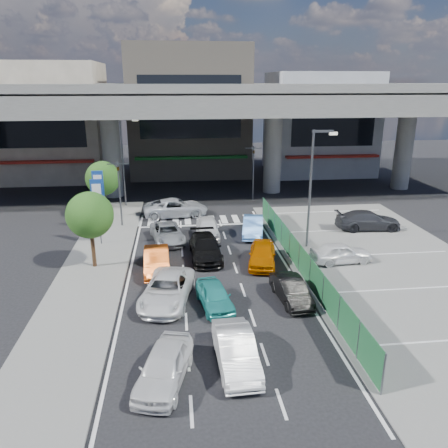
{
  "coord_description": "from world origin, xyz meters",
  "views": [
    {
      "loc": [
        -1.86,
        -21.45,
        10.92
      ],
      "look_at": [
        1.22,
        5.88,
        1.93
      ],
      "focal_mm": 35.0,
      "sensor_mm": 36.0,
      "label": 1
    }
  ],
  "objects": [
    {
      "name": "kei_truck_front_right",
      "position": [
        3.73,
        8.88,
        0.68
      ],
      "size": [
        2.23,
        4.36,
        1.37
      ],
      "primitive_type": "imported",
      "rotation": [
        0.0,
        0.0,
        -0.2
      ],
      "color": "#5E9CF0",
      "rests_on": "ground"
    },
    {
      "name": "parked_sedan_dgrey",
      "position": [
        12.74,
        9.09,
        0.77
      ],
      "size": [
        5.05,
        2.33,
        1.43
      ],
      "primitive_type": "imported",
      "rotation": [
        0.0,
        0.0,
        1.5
      ],
      "color": "#2F3034",
      "rests_on": "parking_lot"
    },
    {
      "name": "building_west",
      "position": [
        -16.0,
        31.97,
        6.49
      ],
      "size": [
        12.0,
        10.9,
        13.0
      ],
      "color": "gray",
      "rests_on": "ground"
    },
    {
      "name": "ground",
      "position": [
        0.0,
        0.0,
        0.0
      ],
      "size": [
        120.0,
        120.0,
        0.0
      ],
      "primitive_type": "plane",
      "color": "black",
      "rests_on": "ground"
    },
    {
      "name": "parked_sedan_white",
      "position": [
        8.27,
        3.02,
        0.71
      ],
      "size": [
        3.91,
        1.8,
        1.3
      ],
      "primitive_type": "imported",
      "rotation": [
        0.0,
        0.0,
        1.64
      ],
      "color": "white",
      "rests_on": "parking_lot"
    },
    {
      "name": "sedan_white_mid_left",
      "position": [
        -2.51,
        -0.89,
        0.69
      ],
      "size": [
        3.23,
        5.32,
        1.38
      ],
      "primitive_type": "imported",
      "rotation": [
        0.0,
        0.0,
        -0.2
      ],
      "color": "white",
      "rests_on": "ground"
    },
    {
      "name": "wagon_silver_front_left",
      "position": [
        -2.59,
        8.22,
        0.62
      ],
      "size": [
        2.83,
        4.74,
        1.23
      ],
      "primitive_type": "imported",
      "rotation": [
        0.0,
        0.0,
        0.18
      ],
      "color": "gray",
      "rests_on": "ground"
    },
    {
      "name": "building_east",
      "position": [
        16.0,
        31.97,
        5.99
      ],
      "size": [
        12.0,
        10.9,
        12.0
      ],
      "color": "gray",
      "rests_on": "ground"
    },
    {
      "name": "tree_far",
      "position": [
        -7.8,
        14.5,
        3.39
      ],
      "size": [
        2.8,
        2.8,
        4.8
      ],
      "color": "#382314",
      "rests_on": "ground"
    },
    {
      "name": "street_lamp_right",
      "position": [
        7.17,
        6.0,
        4.77
      ],
      "size": [
        1.65,
        0.22,
        8.0
      ],
      "color": "#595B60",
      "rests_on": "ground"
    },
    {
      "name": "traffic_light_left",
      "position": [
        -6.2,
        12.0,
        3.94
      ],
      "size": [
        1.6,
        1.24,
        5.2
      ],
      "color": "#595B60",
      "rests_on": "ground"
    },
    {
      "name": "signboard_near",
      "position": [
        -7.2,
        7.99,
        3.06
      ],
      "size": [
        0.8,
        0.14,
        4.7
      ],
      "color": "#595B60",
      "rests_on": "ground"
    },
    {
      "name": "traffic_light_right",
      "position": [
        5.5,
        19.0,
        3.94
      ],
      "size": [
        1.6,
        1.24,
        5.2
      ],
      "color": "#595B60",
      "rests_on": "ground"
    },
    {
      "name": "signboard_far",
      "position": [
        -7.6,
        10.99,
        3.06
      ],
      "size": [
        0.8,
        0.14,
        4.7
      ],
      "color": "#595B60",
      "rests_on": "ground"
    },
    {
      "name": "building_center",
      "position": [
        0.0,
        32.97,
        7.49
      ],
      "size": [
        14.0,
        10.9,
        15.0
      ],
      "color": "gray",
      "rests_on": "ground"
    },
    {
      "name": "hatch_white_back_mid",
      "position": [
        0.29,
        -6.6,
        0.69
      ],
      "size": [
        1.63,
        4.24,
        1.38
      ],
      "primitive_type": "imported",
      "rotation": [
        0.0,
        0.0,
        0.04
      ],
      "color": "white",
      "rests_on": "ground"
    },
    {
      "name": "taxi_teal_mid",
      "position": [
        -0.11,
        -1.69,
        0.61
      ],
      "size": [
        2.01,
        3.78,
        1.23
      ],
      "primitive_type": "imported",
      "rotation": [
        0.0,
        0.0,
        0.16
      ],
      "color": "teal",
      "rests_on": "ground"
    },
    {
      "name": "sedan_black_mid",
      "position": [
        -0.11,
        4.83,
        0.69
      ],
      "size": [
        2.1,
        4.82,
        1.38
      ],
      "primitive_type": "imported",
      "rotation": [
        0.0,
        0.0,
        0.03
      ],
      "color": "black",
      "rests_on": "ground"
    },
    {
      "name": "street_lamp_left",
      "position": [
        -6.33,
        18.0,
        4.77
      ],
      "size": [
        1.65,
        0.22,
        8.0
      ],
      "color": "#595B60",
      "rests_on": "ground"
    },
    {
      "name": "fence_run",
      "position": [
        5.3,
        1.0,
        0.9
      ],
      "size": [
        0.16,
        22.0,
        1.8
      ],
      "primitive_type": null,
      "color": "#1E5831",
      "rests_on": "ground"
    },
    {
      "name": "sidewalk_left",
      "position": [
        -7.0,
        4.0,
        0.06
      ],
      "size": [
        4.0,
        30.0,
        0.12
      ],
      "primitive_type": "cube",
      "color": "slate",
      "rests_on": "ground"
    },
    {
      "name": "taxi_orange_right",
      "position": [
        3.34,
        3.37,
        0.69
      ],
      "size": [
        2.48,
        4.31,
        1.38
      ],
      "primitive_type": "imported",
      "rotation": [
        0.0,
        0.0,
        -0.22
      ],
      "color": "#BF5B00",
      "rests_on": "ground"
    },
    {
      "name": "tree_near",
      "position": [
        -7.0,
        4.0,
        3.39
      ],
      "size": [
        2.8,
        2.8,
        4.8
      ],
      "color": "#382314",
      "rests_on": "ground"
    },
    {
      "name": "sedan_white_front_mid",
      "position": [
        0.34,
        8.9,
        0.69
      ],
      "size": [
        1.68,
        4.07,
        1.38
      ],
      "primitive_type": "imported",
      "rotation": [
        0.0,
        0.0,
        -0.01
      ],
      "color": "silver",
      "rests_on": "ground"
    },
    {
      "name": "parking_lot",
      "position": [
        11.0,
        2.0,
        0.03
      ],
      "size": [
        12.0,
        28.0,
        0.06
      ],
      "primitive_type": "cube",
      "color": "slate",
      "rests_on": "ground"
    },
    {
      "name": "expressway",
      "position": [
        0.0,
        22.0,
        8.76
      ],
      "size": [
        64.0,
        14.0,
        10.75
      ],
      "color": "slate",
      "rests_on": "ground"
    },
    {
      "name": "traffic_cone",
      "position": [
        5.6,
        6.46,
        0.38
      ],
      "size": [
        0.39,
        0.39,
        0.63
      ],
      "primitive_type": "cone",
      "rotation": [
        0.0,
        0.0,
        0.24
      ],
      "color": "#CE460B",
      "rests_on": "parking_lot"
    },
    {
      "name": "hatch_black_mid_right",
      "position": [
        3.9,
        -1.52,
        0.61
      ],
      "size": [
        1.63,
        3.79,
        1.22
      ],
      "primitive_type": "imported",
      "rotation": [
        0.0,
        0.0,
        0.09
      ],
      "color": "black",
      "rests_on": "ground"
    },
    {
      "name": "van_white_back_left",
      "position": [
        -2.54,
        -7.31,
        0.69
      ],
      "size": [
        2.62,
        4.33,
        1.38
      ],
      "primitive_type": "imported",
      "rotation": [
        0.0,
        0.0,
        -0.26
      ],
      "color": "silver",
      "rests_on": "ground"
    },
    {
      "name": "crossing_wagon_silver",
      "position": [
        -1.97,
        14.34,
        0.75
      ],
      "size": [
        5.72,
        3.21,
        1.51
      ],
      "primitive_type": "imported",
      "rotation": [
        0.0,
        0.0,
        1.71
      ],
      "color": "silver",
      "rests_on": "ground"
    },
    {
      "name": "taxi_orange_left",
      "position": [
        -3.18,
        3.04,
        0.69
      ],
      "size": [
        1.65,
        4.25,
        1.38
      ],
      "primitive_type": "imported",
      "rotation": [
        0.0,
        0.0,
        0.05
      ],
      "color": "orange",
      "rests_on": "ground"
    }
  ]
}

